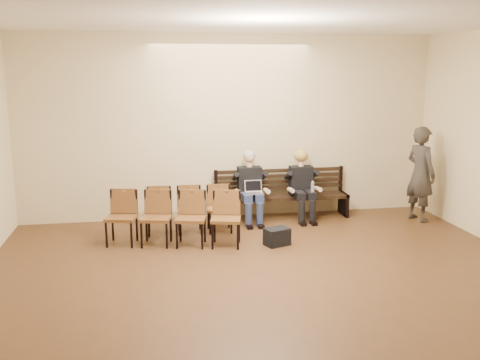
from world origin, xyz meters
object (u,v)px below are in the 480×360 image
(seated_man, at_px, (250,187))
(water_bottle, at_px, (312,193))
(laptop, at_px, (255,195))
(bag, at_px, (277,237))
(chair_row_front, at_px, (190,210))
(passerby, at_px, (421,167))
(bench, at_px, (282,207))
(seated_woman, at_px, (302,187))
(chair_row_back, at_px, (173,219))

(seated_man, relative_size, water_bottle, 6.18)
(water_bottle, bearing_deg, seated_man, 166.62)
(seated_man, distance_m, laptop, 0.24)
(laptop, height_order, bag, laptop)
(bag, distance_m, chair_row_front, 1.67)
(bag, distance_m, passerby, 3.31)
(bench, distance_m, passerby, 2.73)
(passerby, xyz_separation_m, chair_row_front, (-4.38, -0.05, -0.62))
(seated_woman, height_order, chair_row_front, seated_woman)
(seated_man, bearing_deg, passerby, -8.56)
(seated_man, height_order, seated_woman, seated_man)
(seated_man, xyz_separation_m, chair_row_front, (-1.19, -0.53, -0.25))
(passerby, bearing_deg, chair_row_front, 74.07)
(seated_woman, bearing_deg, bench, 161.73)
(seated_woman, height_order, water_bottle, seated_woman)
(bench, height_order, seated_woman, seated_woman)
(laptop, xyz_separation_m, bag, (0.12, -1.26, -0.42))
(laptop, bearing_deg, seated_man, 108.67)
(water_bottle, relative_size, chair_row_front, 0.14)
(water_bottle, bearing_deg, chair_row_back, -161.16)
(water_bottle, xyz_separation_m, chair_row_front, (-2.33, -0.26, -0.14))
(water_bottle, relative_size, chair_row_back, 0.10)
(bench, xyz_separation_m, bag, (-0.49, -1.59, -0.08))
(water_bottle, bearing_deg, bag, -129.11)
(bench, relative_size, laptop, 8.05)
(passerby, bearing_deg, bag, 91.55)
(bench, relative_size, seated_man, 1.96)
(seated_man, bearing_deg, chair_row_front, -156.02)
(bench, bearing_deg, chair_row_back, -149.08)
(seated_man, bearing_deg, water_bottle, -13.38)
(seated_woman, bearing_deg, chair_row_back, -155.05)
(seated_woman, bearing_deg, chair_row_front, -166.48)
(seated_man, relative_size, laptop, 4.11)
(seated_man, xyz_separation_m, bag, (0.16, -1.47, -0.52))
(bench, distance_m, bag, 1.67)
(seated_man, bearing_deg, bag, -83.79)
(bench, xyz_separation_m, seated_man, (-0.65, -0.12, 0.44))
(bench, distance_m, chair_row_front, 1.96)
(seated_man, height_order, chair_row_front, seated_man)
(seated_woman, relative_size, passerby, 0.60)
(chair_row_front, xyz_separation_m, chair_row_back, (-0.32, -0.64, 0.04))
(seated_man, xyz_separation_m, passerby, (3.19, -0.48, 0.37))
(chair_row_back, bearing_deg, passerby, 21.27)
(seated_woman, distance_m, water_bottle, 0.30)
(chair_row_back, bearing_deg, bag, 2.78)
(laptop, distance_m, passerby, 3.20)
(bench, distance_m, seated_man, 0.79)
(bench, bearing_deg, chair_row_front, -160.55)
(seated_man, relative_size, bag, 3.41)
(passerby, xyz_separation_m, chair_row_back, (-4.70, -0.69, -0.59))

